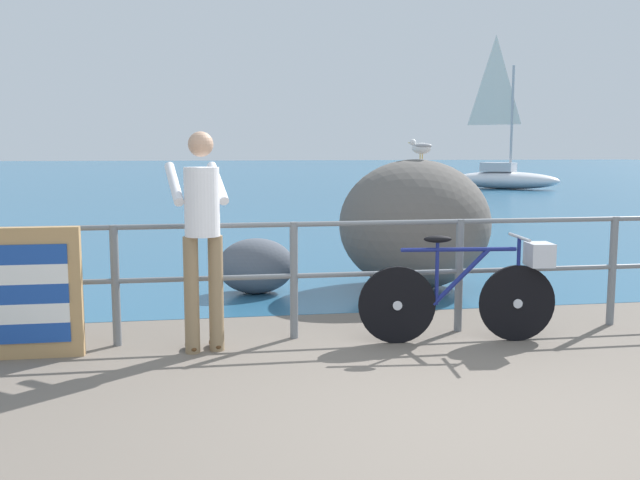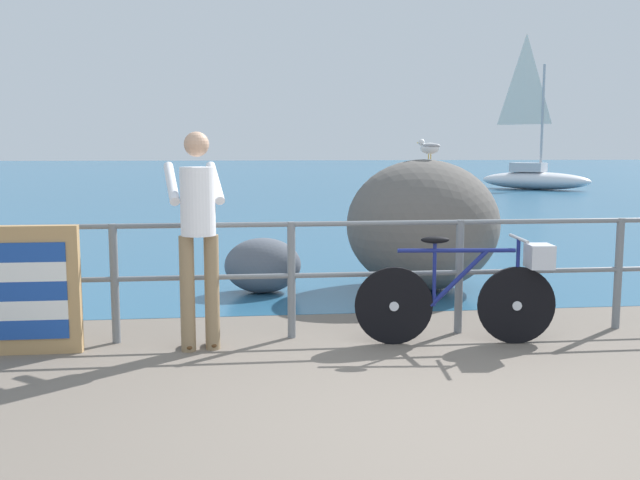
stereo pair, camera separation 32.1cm
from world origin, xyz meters
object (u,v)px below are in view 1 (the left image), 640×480
person_at_railing (202,231)px  breakwater_boulder_main (415,225)px  seagull (421,147)px  breakwater_boulder_left (256,266)px  folded_deckchair_stack (26,293)px  sailboat (504,171)px  bicycle (475,288)px

person_at_railing → breakwater_boulder_main: 3.33m
seagull → breakwater_boulder_left: bearing=52.8°
person_at_railing → seagull: person_at_railing is taller
folded_deckchair_stack → breakwater_boulder_main: bearing=30.2°
folded_deckchair_stack → breakwater_boulder_left: size_ratio=1.19×
breakwater_boulder_left → sailboat: bearing=59.4°
folded_deckchair_stack → sailboat: sailboat is taller
folded_deckchair_stack → breakwater_boulder_left: 2.98m
person_at_railing → folded_deckchair_stack: size_ratio=1.71×
person_at_railing → sailboat: 24.73m
person_at_railing → breakwater_boulder_left: bearing=-25.6°
person_at_railing → sailboat: size_ratio=0.29×
sailboat → breakwater_boulder_left: bearing=-78.1°
bicycle → folded_deckchair_stack: 3.65m
folded_deckchair_stack → breakwater_boulder_main: breakwater_boulder_main is taller
bicycle → breakwater_boulder_left: bearing=131.1°
breakwater_boulder_main → sailboat: bearing=63.7°
person_at_railing → seagull: (2.52, 2.30, 0.67)m
person_at_railing → sailboat: sailboat is taller
person_at_railing → folded_deckchair_stack: 1.45m
breakwater_boulder_main → folded_deckchair_stack: bearing=-149.8°
breakwater_boulder_left → sailboat: size_ratio=0.14×
folded_deckchair_stack → seagull: bearing=30.3°
breakwater_boulder_main → sailboat: 21.60m
breakwater_boulder_left → sailboat: (11.44, 19.34, 0.39)m
folded_deckchair_stack → seagull: seagull is taller
folded_deckchair_stack → breakwater_boulder_main: size_ratio=0.59×
bicycle → seagull: (0.24, 2.38, 1.20)m
bicycle → folded_deckchair_stack: bearing=-176.6°
person_at_railing → breakwater_boulder_left: (0.59, 2.26, -0.68)m
breakwater_boulder_left → seagull: bearing=1.0°
breakwater_boulder_main → breakwater_boulder_left: bearing=179.6°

